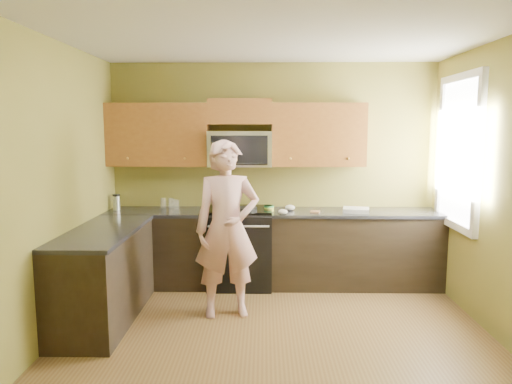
{
  "coord_description": "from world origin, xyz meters",
  "views": [
    {
      "loc": [
        -0.11,
        -3.91,
        1.91
      ],
      "look_at": [
        -0.2,
        1.3,
        1.2
      ],
      "focal_mm": 33.21,
      "sensor_mm": 36.0,
      "label": 1
    }
  ],
  "objects_px": {
    "woman": "(227,229)",
    "travel_mug": "(117,210)",
    "frying_pan": "(246,212)",
    "microwave": "(240,166)",
    "butter_tub": "(269,211)",
    "stove": "(240,247)"
  },
  "relations": [
    {
      "from": "woman",
      "to": "travel_mug",
      "type": "height_order",
      "value": "woman"
    },
    {
      "from": "woman",
      "to": "frying_pan",
      "type": "relative_size",
      "value": 4.03
    },
    {
      "from": "microwave",
      "to": "butter_tub",
      "type": "xyz_separation_m",
      "value": [
        0.35,
        -0.13,
        -0.53
      ]
    },
    {
      "from": "microwave",
      "to": "butter_tub",
      "type": "distance_m",
      "value": 0.65
    },
    {
      "from": "microwave",
      "to": "travel_mug",
      "type": "distance_m",
      "value": 1.59
    },
    {
      "from": "microwave",
      "to": "woman",
      "type": "relative_size",
      "value": 0.42
    },
    {
      "from": "stove",
      "to": "frying_pan",
      "type": "bearing_deg",
      "value": -71.87
    },
    {
      "from": "frying_pan",
      "to": "travel_mug",
      "type": "distance_m",
      "value": 1.61
    },
    {
      "from": "woman",
      "to": "butter_tub",
      "type": "height_order",
      "value": "woman"
    },
    {
      "from": "stove",
      "to": "microwave",
      "type": "height_order",
      "value": "microwave"
    },
    {
      "from": "woman",
      "to": "butter_tub",
      "type": "xyz_separation_m",
      "value": [
        0.43,
        0.91,
        0.02
      ]
    },
    {
      "from": "microwave",
      "to": "woman",
      "type": "bearing_deg",
      "value": -94.46
    },
    {
      "from": "microwave",
      "to": "travel_mug",
      "type": "height_order",
      "value": "microwave"
    },
    {
      "from": "microwave",
      "to": "butter_tub",
      "type": "height_order",
      "value": "microwave"
    },
    {
      "from": "frying_pan",
      "to": "travel_mug",
      "type": "bearing_deg",
      "value": -175.43
    },
    {
      "from": "stove",
      "to": "frying_pan",
      "type": "distance_m",
      "value": 0.55
    },
    {
      "from": "butter_tub",
      "to": "woman",
      "type": "bearing_deg",
      "value": -115.29
    },
    {
      "from": "stove",
      "to": "woman",
      "type": "bearing_deg",
      "value": -95.07
    },
    {
      "from": "microwave",
      "to": "butter_tub",
      "type": "relative_size",
      "value": 6.29
    },
    {
      "from": "butter_tub",
      "to": "travel_mug",
      "type": "xyz_separation_m",
      "value": [
        -1.85,
        0.05,
        0.0
      ]
    },
    {
      "from": "travel_mug",
      "to": "stove",
      "type": "bearing_deg",
      "value": -1.61
    },
    {
      "from": "frying_pan",
      "to": "butter_tub",
      "type": "bearing_deg",
      "value": 57.93
    }
  ]
}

